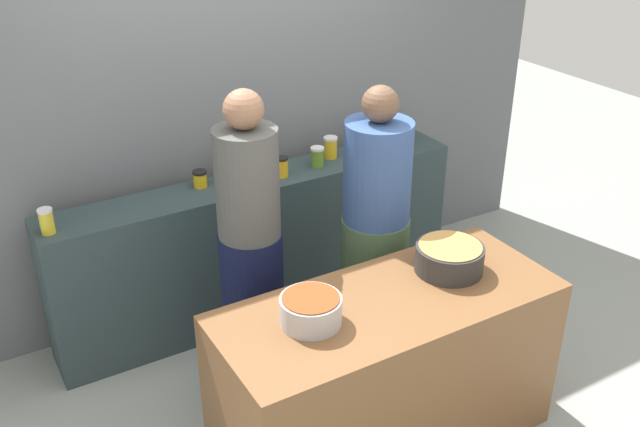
{
  "coord_description": "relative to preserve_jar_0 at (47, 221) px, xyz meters",
  "views": [
    {
      "loc": [
        -1.73,
        -2.58,
        2.81
      ],
      "look_at": [
        0.0,
        0.35,
        1.05
      ],
      "focal_mm": 40.5,
      "sensor_mm": 36.0,
      "label": 1
    }
  ],
  "objects": [
    {
      "name": "ground",
      "position": [
        1.27,
        -1.04,
        -1.03
      ],
      "size": [
        12.0,
        12.0,
        0.0
      ],
      "primitive_type": "plane",
      "color": "#929993"
    },
    {
      "name": "storefront_wall",
      "position": [
        1.27,
        0.41,
        0.47
      ],
      "size": [
        4.8,
        0.12,
        3.0
      ],
      "primitive_type": "cube",
      "color": "slate",
      "rests_on": "ground"
    },
    {
      "name": "display_shelf",
      "position": [
        1.27,
        0.06,
        -0.55
      ],
      "size": [
        2.7,
        0.36,
        0.96
      ],
      "primitive_type": "cube",
      "color": "#2E3D40",
      "rests_on": "ground"
    },
    {
      "name": "prep_table",
      "position": [
        1.27,
        -1.34,
        -0.59
      ],
      "size": [
        1.7,
        0.7,
        0.88
      ],
      "primitive_type": "cube",
      "color": "brown",
      "rests_on": "ground"
    },
    {
      "name": "preserve_jar_0",
      "position": [
        0.0,
        0.0,
        0.0
      ],
      "size": [
        0.08,
        0.08,
        0.14
      ],
      "color": "gold",
      "rests_on": "display_shelf"
    },
    {
      "name": "preserve_jar_1",
      "position": [
        0.92,
        0.13,
        -0.02
      ],
      "size": [
        0.09,
        0.09,
        0.1
      ],
      "color": "gold",
      "rests_on": "display_shelf"
    },
    {
      "name": "preserve_jar_2",
      "position": [
        1.09,
        0.11,
        0.0
      ],
      "size": [
        0.07,
        0.07,
        0.15
      ],
      "color": "red",
      "rests_on": "display_shelf"
    },
    {
      "name": "preserve_jar_3",
      "position": [
        1.41,
        0.02,
        -0.01
      ],
      "size": [
        0.08,
        0.08,
        0.13
      ],
      "color": "gold",
      "rests_on": "display_shelf"
    },
    {
      "name": "preserve_jar_4",
      "position": [
        1.68,
        0.04,
        -0.01
      ],
      "size": [
        0.09,
        0.09,
        0.13
      ],
      "color": "olive",
      "rests_on": "display_shelf"
    },
    {
      "name": "preserve_jar_5",
      "position": [
        1.82,
        0.12,
        0.0
      ],
      "size": [
        0.09,
        0.09,
        0.14
      ],
      "color": "gold",
      "rests_on": "display_shelf"
    },
    {
      "name": "preserve_jar_6",
      "position": [
        2.13,
        0.12,
        -0.02
      ],
      "size": [
        0.09,
        0.09,
        0.1
      ],
      "color": "#591956",
      "rests_on": "display_shelf"
    },
    {
      "name": "preserve_jar_7",
      "position": [
        2.25,
        0.05,
        -0.01
      ],
      "size": [
        0.08,
        0.08,
        0.12
      ],
      "color": "brown",
      "rests_on": "display_shelf"
    },
    {
      "name": "preserve_jar_8",
      "position": [
        2.38,
        0.05,
        -0.01
      ],
      "size": [
        0.09,
        0.09,
        0.13
      ],
      "color": "#27422C",
      "rests_on": "display_shelf"
    },
    {
      "name": "cooking_pot_left",
      "position": [
        0.86,
        -1.31,
        -0.09
      ],
      "size": [
        0.28,
        0.28,
        0.14
      ],
      "color": "#B7B7BC",
      "rests_on": "prep_table"
    },
    {
      "name": "cooking_pot_center",
      "position": [
        1.68,
        -1.27,
        -0.08
      ],
      "size": [
        0.34,
        0.34,
        0.14
      ],
      "color": "#2D2D2D",
      "rests_on": "prep_table"
    },
    {
      "name": "cook_with_tongs",
      "position": [
        0.91,
        -0.56,
        -0.23
      ],
      "size": [
        0.35,
        0.35,
        1.76
      ],
      "color": "#111637",
      "rests_on": "ground"
    },
    {
      "name": "cook_in_cap",
      "position": [
        1.62,
        -0.7,
        -0.26
      ],
      "size": [
        0.39,
        0.39,
        1.7
      ],
      "color": "#435F3E",
      "rests_on": "ground"
    }
  ]
}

